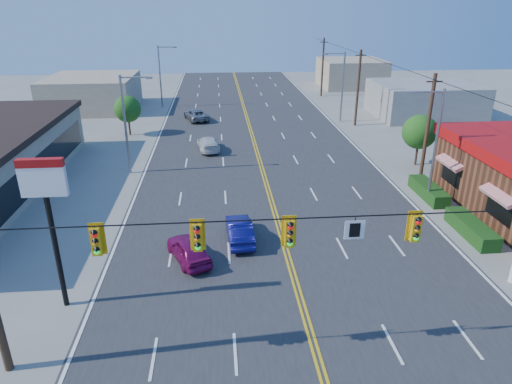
{
  "coord_description": "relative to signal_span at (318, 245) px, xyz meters",
  "views": [
    {
      "loc": [
        -3.67,
        -14.45,
        13.11
      ],
      "look_at": [
        -1.4,
        11.67,
        2.2
      ],
      "focal_mm": 32.0,
      "sensor_mm": 36.0,
      "label": 1
    }
  ],
  "objects": [
    {
      "name": "signal_span",
      "position": [
        0.0,
        0.0,
        0.0
      ],
      "size": [
        24.32,
        0.34,
        9.0
      ],
      "color": "#47301E",
      "rests_on": "ground"
    },
    {
      "name": "tree_kfc_rear",
      "position": [
        13.62,
        22.0,
        -1.95
      ],
      "size": [
        2.94,
        2.94,
        4.41
      ],
      "color": "#47301E",
      "rests_on": "ground"
    },
    {
      "name": "ground",
      "position": [
        0.12,
        0.0,
        -4.89
      ],
      "size": [
        160.0,
        160.0,
        0.0
      ],
      "primitive_type": "plane",
      "color": "gray",
      "rests_on": "ground"
    },
    {
      "name": "road",
      "position": [
        0.12,
        20.0,
        -4.86
      ],
      "size": [
        20.0,
        120.0,
        0.06
      ],
      "primitive_type": "cube",
      "color": "#2D2D30",
      "rests_on": "ground"
    },
    {
      "name": "car_blue",
      "position": [
        -2.45,
        9.47,
        -4.22
      ],
      "size": [
        1.63,
        4.13,
        1.34
      ],
      "primitive_type": "imported",
      "rotation": [
        0.0,
        0.0,
        3.19
      ],
      "color": "#11105E",
      "rests_on": "ground"
    },
    {
      "name": "bld_east_far",
      "position": [
        19.12,
        62.0,
        -2.69
      ],
      "size": [
        10.0,
        10.0,
        4.4
      ],
      "primitive_type": "cube",
      "color": "tan",
      "rests_on": "ground"
    },
    {
      "name": "car_white",
      "position": [
        -4.47,
        27.64,
        -4.24
      ],
      "size": [
        2.4,
        4.65,
        1.29
      ],
      "primitive_type": "imported",
      "rotation": [
        0.0,
        0.0,
        3.28
      ],
      "color": "silver",
      "rests_on": "ground"
    },
    {
      "name": "utility_pole_near",
      "position": [
        12.32,
        18.0,
        -0.69
      ],
      "size": [
        0.28,
        0.28,
        8.4
      ],
      "primitive_type": "cylinder",
      "color": "#47301E",
      "rests_on": "ground"
    },
    {
      "name": "bld_east_mid",
      "position": [
        22.12,
        40.0,
        -2.89
      ],
      "size": [
        12.0,
        10.0,
        4.0
      ],
      "primitive_type": "cube",
      "color": "gray",
      "rests_on": "ground"
    },
    {
      "name": "streetlight_sw",
      "position": [
        -10.67,
        22.0,
        -0.37
      ],
      "size": [
        2.55,
        0.25,
        8.0
      ],
      "color": "gray",
      "rests_on": "ground"
    },
    {
      "name": "streetlight_se",
      "position": [
        10.91,
        14.0,
        -0.37
      ],
      "size": [
        2.55,
        0.25,
        8.0
      ],
      "color": "gray",
      "rests_on": "ground"
    },
    {
      "name": "utility_pole_mid",
      "position": [
        12.32,
        36.0,
        -0.69
      ],
      "size": [
        0.28,
        0.28,
        8.4
      ],
      "primitive_type": "cylinder",
      "color": "#47301E",
      "rests_on": "ground"
    },
    {
      "name": "bld_west_far",
      "position": [
        -19.88,
        48.0,
        -2.79
      ],
      "size": [
        11.0,
        12.0,
        4.2
      ],
      "primitive_type": "cube",
      "color": "tan",
      "rests_on": "ground"
    },
    {
      "name": "streetlight_ne",
      "position": [
        10.91,
        38.0,
        -0.37
      ],
      "size": [
        2.55,
        0.25,
        8.0
      ],
      "color": "gray",
      "rests_on": "ground"
    },
    {
      "name": "car_magenta",
      "position": [
        -5.32,
        7.46,
        -4.23
      ],
      "size": [
        2.91,
        4.13,
        1.3
      ],
      "primitive_type": "imported",
      "rotation": [
        0.0,
        0.0,
        3.54
      ],
      "color": "#810E50",
      "rests_on": "ground"
    },
    {
      "name": "car_silver",
      "position": [
        -6.04,
        39.89,
        -4.23
      ],
      "size": [
        3.47,
        5.15,
        1.31
      ],
      "primitive_type": "imported",
      "rotation": [
        0.0,
        0.0,
        3.44
      ],
      "color": "gray",
      "rests_on": "ground"
    },
    {
      "name": "tree_west",
      "position": [
        -12.88,
        34.0,
        -2.09
      ],
      "size": [
        2.8,
        2.8,
        4.2
      ],
      "color": "#47301E",
      "rests_on": "ground"
    },
    {
      "name": "utility_pole_far",
      "position": [
        12.32,
        54.0,
        -0.69
      ],
      "size": [
        0.28,
        0.28,
        8.4
      ],
      "primitive_type": "cylinder",
      "color": "#47301E",
      "rests_on": "ground"
    },
    {
      "name": "pizza_hut_sign",
      "position": [
        -10.88,
        4.0,
        0.3
      ],
      "size": [
        1.9,
        0.3,
        6.85
      ],
      "color": "black",
      "rests_on": "ground"
    },
    {
      "name": "streetlight_nw",
      "position": [
        -10.67,
        48.0,
        -0.37
      ],
      "size": [
        2.55,
        0.25,
        8.0
      ],
      "color": "gray",
      "rests_on": "ground"
    }
  ]
}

